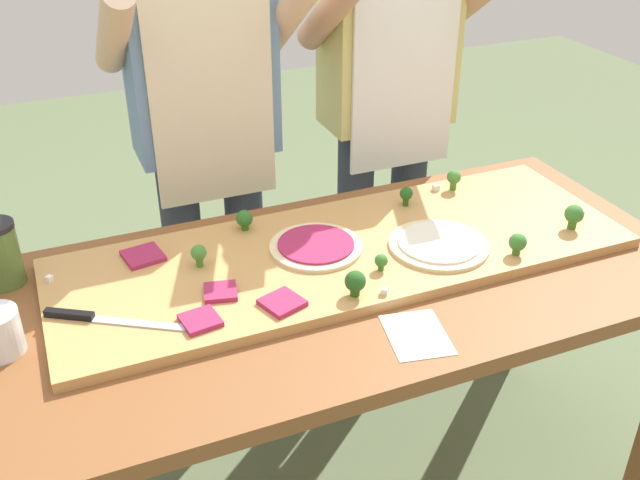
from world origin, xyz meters
TOP-DOWN VIEW (x-y plane):
  - prep_table at (0.00, 0.00)m, footprint 1.74×0.81m
  - cutting_board at (0.05, 0.07)m, footprint 1.44×0.49m
  - chefs_knife at (-0.57, 0.01)m, footprint 0.28×0.18m
  - pizza_whole_beet_magenta at (-0.02, 0.10)m, footprint 0.23×0.23m
  - pizza_whole_white_garlic at (0.27, -0.01)m, footprint 0.25×0.25m
  - pizza_slice_near_right at (-0.29, 0.00)m, footprint 0.09×0.09m
  - pizza_slice_near_left at (-0.18, -0.09)m, footprint 0.10×0.10m
  - pizza_slice_far_left at (-0.36, -0.09)m, footprint 0.09×0.09m
  - pizza_slice_far_right at (-0.43, 0.22)m, footprint 0.10×0.10m
  - broccoli_floret_center_right at (0.08, -0.05)m, footprint 0.03×0.03m
  - broccoli_floret_back_mid at (0.30, 0.22)m, footprint 0.04×0.04m
  - broccoli_floret_front_left at (-0.15, 0.26)m, footprint 0.04×0.04m
  - broccoli_floret_center_left at (0.42, -0.11)m, footprint 0.04×0.04m
  - broccoli_floret_front_right at (-0.02, -0.12)m, footprint 0.05×0.05m
  - broccoli_floret_back_left at (0.64, -0.06)m, footprint 0.05×0.05m
  - broccoli_floret_back_right at (-0.31, 0.13)m, footprint 0.04×0.04m
  - broccoli_floret_front_mid at (0.47, 0.26)m, footprint 0.04×0.04m
  - cheese_crumble_a at (0.70, -0.02)m, footprint 0.02×0.02m
  - cheese_crumble_b at (-0.65, 0.20)m, footprint 0.02×0.02m
  - cheese_crumble_c at (0.42, 0.27)m, footprint 0.02×0.02m
  - cheese_crumble_d at (0.05, -0.14)m, footprint 0.02×0.02m
  - sauce_jar at (-0.74, 0.28)m, footprint 0.09×0.09m
  - recipe_note at (0.06, -0.27)m, footprint 0.15×0.18m
  - cook_left at (-0.15, 0.61)m, footprint 0.54×0.39m
  - cook_right at (0.44, 0.61)m, footprint 0.54×0.39m

SIDE VIEW (x-z plane):
  - prep_table at x=0.00m, z-range 0.29..1.09m
  - recipe_note at x=0.06m, z-range 0.79..0.79m
  - cutting_board at x=0.05m, z-range 0.79..0.82m
  - chefs_knife at x=-0.57m, z-range 0.81..0.83m
  - pizza_slice_near_right at x=-0.29m, z-range 0.82..0.83m
  - pizza_slice_near_left at x=-0.18m, z-range 0.82..0.83m
  - pizza_slice_far_left at x=-0.36m, z-range 0.82..0.83m
  - pizza_slice_far_right at x=-0.43m, z-range 0.82..0.83m
  - pizza_whole_beet_magenta at x=-0.02m, z-range 0.82..0.83m
  - pizza_whole_white_garlic at x=0.27m, z-range 0.82..0.83m
  - cheese_crumble_b at x=-0.65m, z-range 0.82..0.83m
  - cheese_crumble_d at x=0.05m, z-range 0.82..0.83m
  - cheese_crumble_c at x=0.42m, z-range 0.82..0.83m
  - cheese_crumble_a at x=0.70m, z-range 0.82..0.83m
  - broccoli_floret_center_right at x=0.08m, z-range 0.82..0.86m
  - broccoli_floret_front_left at x=-0.15m, z-range 0.82..0.88m
  - broccoli_floret_center_left at x=0.42m, z-range 0.82..0.88m
  - broccoli_floret_back_mid at x=0.30m, z-range 0.82..0.88m
  - broccoli_floret_back_right at x=-0.31m, z-range 0.82..0.88m
  - broccoli_floret_front_right at x=-0.02m, z-range 0.82..0.88m
  - broccoli_floret_front_mid at x=0.47m, z-range 0.82..0.88m
  - broccoli_floret_back_left at x=0.64m, z-range 0.82..0.89m
  - sauce_jar at x=-0.74m, z-range 0.79..0.95m
  - cook_left at x=-0.15m, z-range 0.16..1.83m
  - cook_right at x=0.44m, z-range 0.16..1.83m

